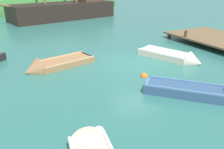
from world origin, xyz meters
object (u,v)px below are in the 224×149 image
Objects in this scene: rowboat_far at (53,66)px; rowboat_outer_left at (174,58)px; buoy_white at (99,132)px; buoy_orange at (144,76)px; sailing_ship at (65,13)px; rowboat_center at (199,94)px.

rowboat_outer_left is at bearing 151.07° from rowboat_far.
buoy_orange is at bearing 38.59° from buoy_white.
rowboat_outer_left is 8.13m from buoy_white.
rowboat_far is 6.92m from rowboat_outer_left.
sailing_ship is 19.72m from buoy_orange.
rowboat_outer_left is 10.90× the size of buoy_orange.
rowboat_outer_left is at bearing 106.94° from rowboat_center.
buoy_white is at bearing -129.75° from rowboat_center.
sailing_ship is at bearing 162.57° from rowboat_outer_left.
buoy_white is at bearing 75.25° from rowboat_far.
buoy_orange is 4.88m from buoy_white.
sailing_ship is at bearing -121.83° from rowboat_far.
buoy_white is (-5.82, -22.65, -0.72)m from sailing_ship.
buoy_white is at bearing 63.74° from sailing_ship.
buoy_white is at bearing -141.41° from buoy_orange.
rowboat_far is 0.99× the size of rowboat_outer_left.
rowboat_outer_left is at bearing 23.59° from buoy_orange.
buoy_white is (-6.85, -4.37, -0.11)m from rowboat_outer_left.
sailing_ship is 41.37× the size of buoy_white.
rowboat_outer_left is at bearing 81.37° from sailing_ship.
buoy_orange is (3.61, -3.24, -0.09)m from rowboat_far.
buoy_orange is (-2.01, -19.61, -0.72)m from sailing_ship.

